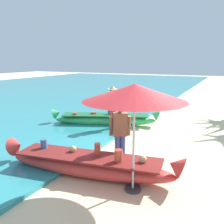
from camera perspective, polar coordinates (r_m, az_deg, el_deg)
ground_plane at (r=7.26m, az=5.28°, el=-10.69°), size 80.00×80.00×0.00m
sea at (r=21.33m, az=-21.49°, el=3.71°), size 24.00×56.00×0.10m
boat_red_foreground at (r=6.24m, az=-5.44°, el=-11.78°), size 4.58×1.38×0.82m
boat_green_midground at (r=10.69m, az=-1.58°, el=-1.69°), size 4.43×2.28×0.77m
person_vendor_hatted at (r=9.78m, az=0.17°, el=1.59°), size 0.59×0.44×1.79m
person_tourist_customer at (r=6.40m, az=1.85°, el=-4.63°), size 0.58×0.44×1.70m
patio_umbrella_large at (r=5.03m, az=5.16°, el=4.28°), size 2.12×2.12×2.31m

